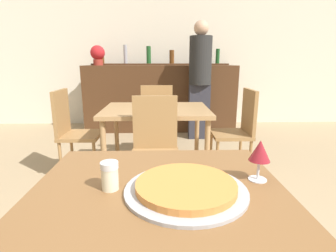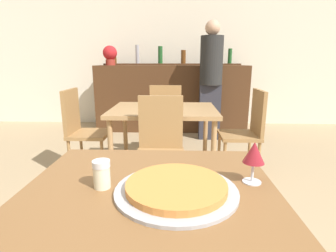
{
  "view_description": "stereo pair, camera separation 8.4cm",
  "coord_description": "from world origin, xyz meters",
  "px_view_note": "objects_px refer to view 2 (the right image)",
  "views": [
    {
      "loc": [
        0.01,
        -0.84,
        1.2
      ],
      "look_at": [
        0.05,
        0.55,
        0.86
      ],
      "focal_mm": 28.0,
      "sensor_mm": 36.0,
      "label": 1
    },
    {
      "loc": [
        0.09,
        -0.84,
        1.2
      ],
      "look_at": [
        0.05,
        0.55,
        0.86
      ],
      "focal_mm": 28.0,
      "sensor_mm": 36.0,
      "label": 2
    }
  ],
  "objects_px": {
    "chair_far_side_left": "(82,126)",
    "potted_plant": "(110,54)",
    "wine_glass": "(254,154)",
    "chair_far_side_back": "(166,116)",
    "chair_far_side_right": "(247,128)",
    "person_standing": "(211,77)",
    "chair_far_side_front": "(160,144)",
    "cheese_shaker": "(102,174)",
    "pizza_tray": "(176,188)"
  },
  "relations": [
    {
      "from": "chair_far_side_left",
      "to": "potted_plant",
      "type": "distance_m",
      "value": 2.07
    },
    {
      "from": "chair_far_side_right",
      "to": "potted_plant",
      "type": "height_order",
      "value": "potted_plant"
    },
    {
      "from": "cheese_shaker",
      "to": "wine_glass",
      "type": "bearing_deg",
      "value": 6.22
    },
    {
      "from": "chair_far_side_right",
      "to": "potted_plant",
      "type": "bearing_deg",
      "value": -135.5
    },
    {
      "from": "chair_far_side_right",
      "to": "person_standing",
      "type": "bearing_deg",
      "value": -170.79
    },
    {
      "from": "chair_far_side_back",
      "to": "chair_far_side_left",
      "type": "height_order",
      "value": "same"
    },
    {
      "from": "chair_far_side_front",
      "to": "pizza_tray",
      "type": "height_order",
      "value": "chair_far_side_front"
    },
    {
      "from": "chair_far_side_back",
      "to": "chair_far_side_right",
      "type": "relative_size",
      "value": 1.0
    },
    {
      "from": "pizza_tray",
      "to": "wine_glass",
      "type": "height_order",
      "value": "wine_glass"
    },
    {
      "from": "person_standing",
      "to": "potted_plant",
      "type": "bearing_deg",
      "value": 162.26
    },
    {
      "from": "chair_far_side_front",
      "to": "potted_plant",
      "type": "relative_size",
      "value": 2.81
    },
    {
      "from": "wine_glass",
      "to": "chair_far_side_front",
      "type": "bearing_deg",
      "value": 109.88
    },
    {
      "from": "chair_far_side_left",
      "to": "potted_plant",
      "type": "height_order",
      "value": "potted_plant"
    },
    {
      "from": "chair_far_side_front",
      "to": "person_standing",
      "type": "relative_size",
      "value": 0.52
    },
    {
      "from": "chair_far_side_left",
      "to": "chair_far_side_right",
      "type": "xyz_separation_m",
      "value": [
        1.75,
        0.0,
        0.0
      ]
    },
    {
      "from": "chair_far_side_right",
      "to": "pizza_tray",
      "type": "relative_size",
      "value": 2.14
    },
    {
      "from": "chair_far_side_right",
      "to": "pizza_tray",
      "type": "height_order",
      "value": "chair_far_side_right"
    },
    {
      "from": "chair_far_side_right",
      "to": "wine_glass",
      "type": "xyz_separation_m",
      "value": [
        -0.45,
        -1.75,
        0.34
      ]
    },
    {
      "from": "chair_far_side_back",
      "to": "chair_far_side_left",
      "type": "xyz_separation_m",
      "value": [
        -0.87,
        -0.58,
        0.0
      ]
    },
    {
      "from": "cheese_shaker",
      "to": "person_standing",
      "type": "height_order",
      "value": "person_standing"
    },
    {
      "from": "chair_far_side_back",
      "to": "person_standing",
      "type": "distance_m",
      "value": 1.13
    },
    {
      "from": "chair_far_side_back",
      "to": "chair_far_side_front",
      "type": "bearing_deg",
      "value": 90.0
    },
    {
      "from": "chair_far_side_front",
      "to": "person_standing",
      "type": "distance_m",
      "value": 2.12
    },
    {
      "from": "chair_far_side_front",
      "to": "pizza_tray",
      "type": "bearing_deg",
      "value": -83.74
    },
    {
      "from": "chair_far_side_right",
      "to": "pizza_tray",
      "type": "xyz_separation_m",
      "value": [
        -0.74,
        -1.84,
        0.25
      ]
    },
    {
      "from": "wine_glass",
      "to": "chair_far_side_back",
      "type": "bearing_deg",
      "value": 100.29
    },
    {
      "from": "chair_far_side_front",
      "to": "chair_far_side_right",
      "type": "bearing_deg",
      "value": 33.54
    },
    {
      "from": "chair_far_side_front",
      "to": "cheese_shaker",
      "type": "height_order",
      "value": "chair_far_side_front"
    },
    {
      "from": "person_standing",
      "to": "potted_plant",
      "type": "distance_m",
      "value": 1.77
    },
    {
      "from": "chair_far_side_left",
      "to": "potted_plant",
      "type": "bearing_deg",
      "value": 4.0
    },
    {
      "from": "chair_far_side_left",
      "to": "chair_far_side_right",
      "type": "relative_size",
      "value": 1.0
    },
    {
      "from": "pizza_tray",
      "to": "cheese_shaker",
      "type": "height_order",
      "value": "cheese_shaker"
    },
    {
      "from": "chair_far_side_front",
      "to": "chair_far_side_left",
      "type": "xyz_separation_m",
      "value": [
        -0.87,
        0.58,
        0.0
      ]
    },
    {
      "from": "chair_far_side_right",
      "to": "wine_glass",
      "type": "bearing_deg",
      "value": -14.48
    },
    {
      "from": "pizza_tray",
      "to": "wine_glass",
      "type": "distance_m",
      "value": 0.31
    },
    {
      "from": "chair_far_side_front",
      "to": "potted_plant",
      "type": "bearing_deg",
      "value": 112.0
    },
    {
      "from": "chair_far_side_right",
      "to": "cheese_shaker",
      "type": "relative_size",
      "value": 8.98
    },
    {
      "from": "chair_far_side_right",
      "to": "wine_glass",
      "type": "relative_size",
      "value": 5.79
    },
    {
      "from": "chair_far_side_back",
      "to": "pizza_tray",
      "type": "xyz_separation_m",
      "value": [
        0.14,
        -2.41,
        0.25
      ]
    },
    {
      "from": "chair_far_side_back",
      "to": "wine_glass",
      "type": "distance_m",
      "value": 2.39
    },
    {
      "from": "chair_far_side_left",
      "to": "wine_glass",
      "type": "relative_size",
      "value": 5.79
    },
    {
      "from": "chair_far_side_front",
      "to": "cheese_shaker",
      "type": "relative_size",
      "value": 8.98
    },
    {
      "from": "chair_far_side_front",
      "to": "person_standing",
      "type": "height_order",
      "value": "person_standing"
    },
    {
      "from": "wine_glass",
      "to": "potted_plant",
      "type": "relative_size",
      "value": 0.48
    },
    {
      "from": "chair_far_side_front",
      "to": "chair_far_side_right",
      "type": "xyz_separation_m",
      "value": [
        0.87,
        0.58,
        0.0
      ]
    },
    {
      "from": "wine_glass",
      "to": "cheese_shaker",
      "type": "bearing_deg",
      "value": -173.78
    },
    {
      "from": "pizza_tray",
      "to": "potted_plant",
      "type": "distance_m",
      "value": 3.96
    },
    {
      "from": "chair_far_side_back",
      "to": "potted_plant",
      "type": "bearing_deg",
      "value": -52.97
    },
    {
      "from": "cheese_shaker",
      "to": "potted_plant",
      "type": "height_order",
      "value": "potted_plant"
    },
    {
      "from": "pizza_tray",
      "to": "potted_plant",
      "type": "xyz_separation_m",
      "value": [
        -1.15,
        3.75,
        0.54
      ]
    }
  ]
}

